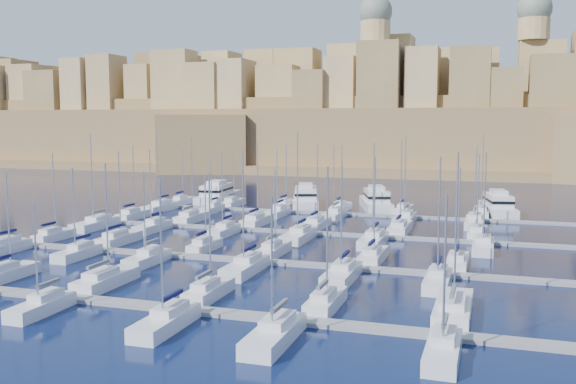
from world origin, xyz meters
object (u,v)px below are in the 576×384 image
(sailboat_4, at_px, (325,301))
(motor_yacht_c, at_px, (376,201))
(sailboat_2, at_px, (106,280))
(motor_yacht_b, at_px, (306,198))
(motor_yacht_d, at_px, (498,206))
(motor_yacht_a, at_px, (217,195))

(sailboat_4, bearing_deg, motor_yacht_c, 96.27)
(sailboat_4, bearing_deg, sailboat_2, 178.54)
(sailboat_4, relative_size, motor_yacht_b, 0.78)
(motor_yacht_c, height_order, motor_yacht_d, same)
(sailboat_4, bearing_deg, motor_yacht_b, 107.87)
(sailboat_2, bearing_deg, motor_yacht_a, 104.52)
(motor_yacht_a, bearing_deg, sailboat_2, -75.48)
(motor_yacht_c, bearing_deg, sailboat_4, -83.73)
(sailboat_4, distance_m, motor_yacht_a, 83.26)
(sailboat_2, bearing_deg, motor_yacht_d, 59.42)
(sailboat_2, relative_size, motor_yacht_d, 0.83)
(motor_yacht_a, height_order, motor_yacht_c, same)
(motor_yacht_a, bearing_deg, motor_yacht_d, -0.84)
(sailboat_4, relative_size, motor_yacht_a, 0.77)
(motor_yacht_a, distance_m, motor_yacht_c, 35.62)
(sailboat_4, xyz_separation_m, motor_yacht_a, (-43.38, 71.06, 0.99))
(motor_yacht_c, bearing_deg, motor_yacht_b, 179.24)
(sailboat_4, height_order, motor_yacht_c, sailboat_4)
(sailboat_2, relative_size, sailboat_4, 0.98)
(sailboat_2, distance_m, motor_yacht_d, 80.80)
(motor_yacht_d, bearing_deg, motor_yacht_a, 179.16)
(sailboat_2, xyz_separation_m, motor_yacht_c, (17.38, 69.98, 0.98))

